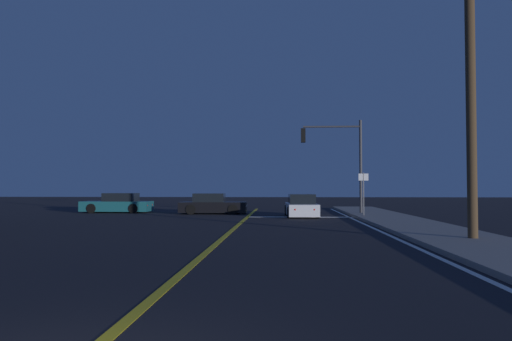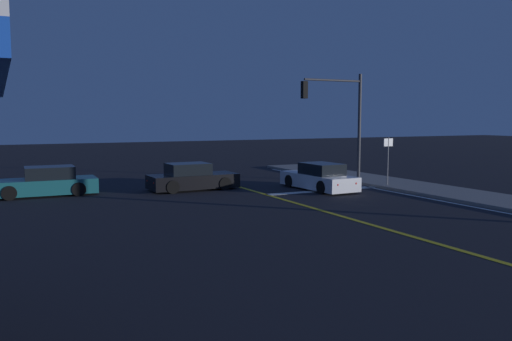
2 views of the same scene
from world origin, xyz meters
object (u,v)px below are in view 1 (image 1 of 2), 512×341
at_px(utility_pole_right, 471,76).
at_px(traffic_signal_near_right, 339,152).
at_px(car_following_oncoming_black, 212,205).
at_px(street_sign_corner, 364,188).
at_px(car_lead_oncoming_white, 301,207).
at_px(car_far_approaching_teal, 118,204).

bearing_deg(utility_pole_right, traffic_signal_near_right, 99.16).
bearing_deg(traffic_signal_near_right, car_following_oncoming_black, -6.38).
height_order(car_following_oncoming_black, street_sign_corner, street_sign_corner).
xyz_separation_m(car_lead_oncoming_white, car_following_oncoming_black, (-5.72, 2.74, -0.00)).
relative_size(traffic_signal_near_right, street_sign_corner, 2.32).
relative_size(car_far_approaching_teal, street_sign_corner, 1.83).
bearing_deg(car_following_oncoming_black, car_far_approaching_teal, -101.34).
relative_size(car_lead_oncoming_white, car_far_approaching_teal, 0.98).
relative_size(car_following_oncoming_black, car_far_approaching_teal, 0.94).
distance_m(car_following_oncoming_black, traffic_signal_near_right, 8.93).
xyz_separation_m(car_far_approaching_teal, traffic_signal_near_right, (14.92, -2.06, 3.40)).
bearing_deg(street_sign_corner, car_far_approaching_teal, 163.04).
distance_m(car_far_approaching_teal, utility_pole_right, 24.84).
relative_size(car_lead_oncoming_white, traffic_signal_near_right, 0.78).
distance_m(car_lead_oncoming_white, utility_pole_right, 14.91).
xyz_separation_m(car_lead_oncoming_white, car_far_approaching_teal, (-12.44, 3.89, 0.00)).
height_order(car_lead_oncoming_white, street_sign_corner, street_sign_corner).
xyz_separation_m(car_far_approaching_teal, street_sign_corner, (15.95, -4.86, 1.14)).
bearing_deg(utility_pole_right, car_following_oncoming_black, 123.62).
xyz_separation_m(traffic_signal_near_right, utility_pole_right, (2.43, -15.08, 1.35)).
height_order(car_following_oncoming_black, traffic_signal_near_right, traffic_signal_near_right).
height_order(car_far_approaching_teal, utility_pole_right, utility_pole_right).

